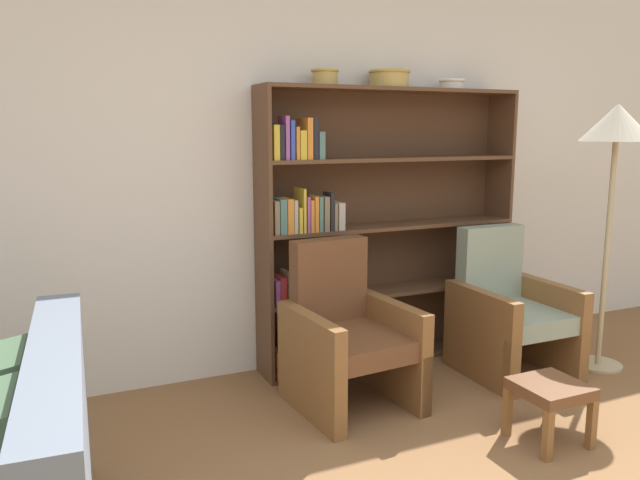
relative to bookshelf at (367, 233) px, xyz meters
name	(u,v)px	position (x,y,z in m)	size (l,w,h in m)	color
wall_back	(310,165)	(-0.35, 0.17, 0.47)	(12.00, 0.06, 2.75)	silver
bookshelf	(367,233)	(0.00, 0.00, 0.00)	(1.88, 0.30, 1.88)	brown
bowl_terracotta	(325,76)	(-0.33, -0.02, 1.03)	(0.18, 0.18, 0.10)	tan
bowl_copper	(389,78)	(0.14, -0.02, 1.04)	(0.28, 0.28, 0.11)	tan
bowl_brass	(452,84)	(0.65, -0.02, 1.01)	(0.18, 0.18, 0.07)	silver
armchair_leather	(347,337)	(-0.43, -0.57, -0.51)	(0.69, 0.73, 0.96)	brown
armchair_cushioned	(509,313)	(0.78, -0.57, -0.51)	(0.64, 0.68, 0.96)	brown
floor_lamp	(616,136)	(1.41, -0.77, 0.66)	(0.46, 0.46, 1.77)	tan
footstool	(550,394)	(0.30, -1.43, -0.65)	(0.33, 0.33, 0.32)	brown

